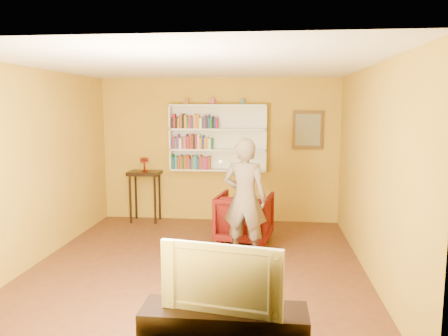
{
  "coord_description": "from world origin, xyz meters",
  "views": [
    {
      "loc": [
        0.97,
        -5.68,
        2.18
      ],
      "look_at": [
        0.28,
        0.75,
        1.26
      ],
      "focal_mm": 35.0,
      "sensor_mm": 36.0,
      "label": 1
    }
  ],
  "objects": [
    {
      "name": "books_row_upper",
      "position": [
        -0.43,
        2.3,
        1.89
      ],
      "size": [
        0.87,
        0.19,
        0.26
      ],
      "color": "black",
      "rests_on": "bookshelf"
    },
    {
      "name": "room_shell",
      "position": [
        0.0,
        0.0,
        1.02
      ],
      "size": [
        5.3,
        5.8,
        2.88
      ],
      "color": "#4C2A18",
      "rests_on": "ground"
    },
    {
      "name": "framed_painting",
      "position": [
        1.65,
        2.46,
        1.75
      ],
      "size": [
        0.55,
        0.05,
        0.7
      ],
      "color": "#543818",
      "rests_on": "room_shell"
    },
    {
      "name": "books_row_middle",
      "position": [
        -0.47,
        2.3,
        1.51
      ],
      "size": [
        0.77,
        0.19,
        0.27
      ],
      "color": "navy",
      "rests_on": "bookshelf"
    },
    {
      "name": "ornament_centre",
      "position": [
        -0.1,
        2.35,
        2.27
      ],
      "size": [
        0.08,
        0.08,
        0.12
      ],
      "primitive_type": "cube",
      "color": "#AC3952",
      "rests_on": "bookshelf"
    },
    {
      "name": "console_table",
      "position": [
        -1.39,
        2.25,
        0.8
      ],
      "size": [
        0.59,
        0.45,
        0.96
      ],
      "color": "black",
      "rests_on": "ground"
    },
    {
      "name": "tv_cabinet",
      "position": [
        0.61,
        -2.25,
        0.25
      ],
      "size": [
        1.4,
        0.42,
        0.5
      ],
      "primitive_type": "cube",
      "color": "black",
      "rests_on": "ground"
    },
    {
      "name": "ornament_left",
      "position": [
        -0.59,
        2.35,
        2.27
      ],
      "size": [
        0.08,
        0.08,
        0.11
      ],
      "primitive_type": "cube",
      "color": "#99502B",
      "rests_on": "bookshelf"
    },
    {
      "name": "armchair",
      "position": [
        0.57,
        1.18,
        0.4
      ],
      "size": [
        0.96,
        0.98,
        0.79
      ],
      "primitive_type": "imported",
      "rotation": [
        0.0,
        0.0,
        3.0
      ],
      "color": "#440405",
      "rests_on": "ground"
    },
    {
      "name": "person",
      "position": [
        0.62,
        0.41,
        0.87
      ],
      "size": [
        0.69,
        0.51,
        1.74
      ],
      "primitive_type": "imported",
      "rotation": [
        0.0,
        0.0,
        2.98
      ],
      "color": "#6A5C4E",
      "rests_on": "ground"
    },
    {
      "name": "television",
      "position": [
        0.61,
        -2.25,
        0.79
      ],
      "size": [
        1.03,
        0.31,
        0.59
      ],
      "primitive_type": "imported",
      "rotation": [
        0.0,
        0.0,
        -0.18
      ],
      "color": "black",
      "rests_on": "tv_cabinet"
    },
    {
      "name": "books_row_lower",
      "position": [
        -0.5,
        2.3,
        1.13
      ],
      "size": [
        0.72,
        0.19,
        0.27
      ],
      "color": "#186C30",
      "rests_on": "bookshelf"
    },
    {
      "name": "game_remote",
      "position": [
        0.3,
        0.19,
        1.44
      ],
      "size": [
        0.04,
        0.15,
        0.04
      ],
      "primitive_type": "cube",
      "color": "white",
      "rests_on": "person"
    },
    {
      "name": "ornament_right",
      "position": [
        0.45,
        2.35,
        2.26
      ],
      "size": [
        0.07,
        0.07,
        0.1
      ],
      "primitive_type": "cube",
      "color": "#425D6E",
      "rests_on": "bookshelf"
    },
    {
      "name": "bookshelf",
      "position": [
        0.0,
        2.41,
        1.59
      ],
      "size": [
        1.8,
        0.29,
        1.23
      ],
      "color": "white",
      "rests_on": "room_shell"
    },
    {
      "name": "ruby_lustre",
      "position": [
        -1.39,
        2.25,
        1.15
      ],
      "size": [
        0.17,
        0.17,
        0.26
      ],
      "color": "#990D0D",
      "rests_on": "console_table"
    }
  ]
}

